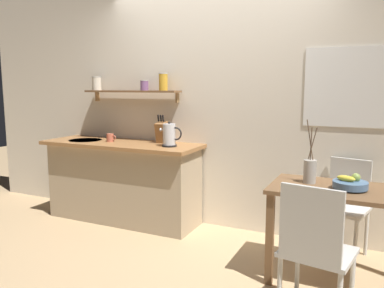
% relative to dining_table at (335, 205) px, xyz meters
% --- Properties ---
extents(ground_plane, '(14.00, 14.00, 0.00)m').
position_rel_dining_table_xyz_m(ground_plane, '(-1.31, 0.16, -0.62)').
color(ground_plane, tan).
extents(back_wall, '(6.80, 0.11, 2.70)m').
position_rel_dining_table_xyz_m(back_wall, '(-1.11, 0.81, 0.73)').
color(back_wall, silver).
rests_on(back_wall, ground_plane).
extents(kitchen_counter, '(1.83, 0.63, 0.91)m').
position_rel_dining_table_xyz_m(kitchen_counter, '(-2.31, 0.48, -0.16)').
color(kitchen_counter, tan).
rests_on(kitchen_counter, ground_plane).
extents(wall_shelf, '(1.20, 0.20, 0.32)m').
position_rel_dining_table_xyz_m(wall_shelf, '(-2.29, 0.65, 0.89)').
color(wall_shelf, brown).
extents(dining_table, '(0.98, 0.63, 0.76)m').
position_rel_dining_table_xyz_m(dining_table, '(0.00, 0.00, 0.00)').
color(dining_table, brown).
rests_on(dining_table, ground_plane).
extents(dining_chair_near, '(0.49, 0.46, 0.94)m').
position_rel_dining_table_xyz_m(dining_chair_near, '(-0.06, -0.66, -0.09)').
color(dining_chair_near, silver).
rests_on(dining_chair_near, ground_plane).
extents(dining_chair_far, '(0.50, 0.49, 0.87)m').
position_rel_dining_table_xyz_m(dining_chair_far, '(0.04, 0.57, -0.13)').
color(dining_chair_far, silver).
rests_on(dining_chair_far, ground_plane).
extents(fruit_bowl, '(0.25, 0.25, 0.12)m').
position_rel_dining_table_xyz_m(fruit_bowl, '(0.10, -0.01, 0.18)').
color(fruit_bowl, '#51759E').
rests_on(fruit_bowl, dining_table).
extents(twig_vase, '(0.10, 0.10, 0.51)m').
position_rel_dining_table_xyz_m(twig_vase, '(-0.21, 0.06, 0.24)').
color(twig_vase, '#B7B2A8').
rests_on(twig_vase, dining_table).
extents(electric_kettle, '(0.25, 0.16, 0.26)m').
position_rel_dining_table_xyz_m(electric_kettle, '(-1.68, 0.43, 0.40)').
color(electric_kettle, black).
rests_on(electric_kettle, kitchen_counter).
extents(knife_block, '(0.11, 0.17, 0.31)m').
position_rel_dining_table_xyz_m(knife_block, '(-1.87, 0.62, 0.41)').
color(knife_block, '#9E6B3D').
rests_on(knife_block, kitchen_counter).
extents(coffee_mug_by_sink, '(0.12, 0.08, 0.09)m').
position_rel_dining_table_xyz_m(coffee_mug_by_sink, '(-2.46, 0.46, 0.33)').
color(coffee_mug_by_sink, '#C6664C').
rests_on(coffee_mug_by_sink, kitchen_counter).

